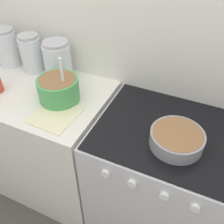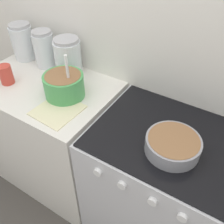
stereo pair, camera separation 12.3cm
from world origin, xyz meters
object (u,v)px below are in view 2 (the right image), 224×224
object	(u,v)px
baking_pan	(173,145)
storage_jar_right	(68,59)
storage_jar_middle	(45,51)
storage_jar_left	(23,44)
stove	(156,188)
tin_can	(6,75)
mixing_bowl	(64,84)

from	to	relation	value
baking_pan	storage_jar_right	world-z (taller)	storage_jar_right
storage_jar_middle	storage_jar_left	bearing A→B (deg)	180.00
storage_jar_right	baking_pan	bearing A→B (deg)	-18.52
stove	storage_jar_middle	world-z (taller)	storage_jar_middle
tin_can	stove	bearing A→B (deg)	5.44
storage_jar_right	tin_can	bearing A→B (deg)	-131.09
mixing_bowl	storage_jar_left	xyz separation A→B (m)	(-0.52, 0.20, 0.03)
baking_pan	storage_jar_middle	world-z (taller)	storage_jar_middle
tin_can	baking_pan	bearing A→B (deg)	0.95
mixing_bowl	stove	bearing A→B (deg)	0.87
baking_pan	storage_jar_left	distance (m)	1.22
tin_can	storage_jar_left	bearing A→B (deg)	116.84
storage_jar_left	baking_pan	bearing A→B (deg)	-12.66
storage_jar_middle	tin_can	size ratio (longest dim) A/B	2.05
storage_jar_right	mixing_bowl	bearing A→B (deg)	-56.73
mixing_bowl	storage_jar_right	size ratio (longest dim) A/B	1.13
mixing_bowl	storage_jar_left	distance (m)	0.56
mixing_bowl	storage_jar_middle	distance (m)	0.38
mixing_bowl	baking_pan	world-z (taller)	mixing_bowl
storage_jar_left	storage_jar_middle	distance (m)	0.20
stove	mixing_bowl	xyz separation A→B (m)	(-0.61, -0.01, 0.52)
storage_jar_middle	baking_pan	bearing A→B (deg)	-15.05
mixing_bowl	baking_pan	size ratio (longest dim) A/B	1.09
mixing_bowl	storage_jar_right	world-z (taller)	mixing_bowl
baking_pan	storage_jar_middle	distance (m)	1.03
baking_pan	storage_jar_left	size ratio (longest dim) A/B	1.00
mixing_bowl	baking_pan	xyz separation A→B (m)	(0.67, -0.07, -0.04)
storage_jar_middle	tin_can	bearing A→B (deg)	-100.37
storage_jar_right	storage_jar_left	bearing A→B (deg)	180.00
stove	storage_jar_left	distance (m)	1.28
baking_pan	storage_jar_right	xyz separation A→B (m)	(-0.80, 0.27, 0.06)
stove	mixing_bowl	bearing A→B (deg)	-179.13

